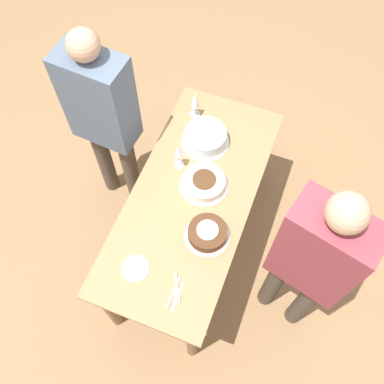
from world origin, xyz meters
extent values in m
plane|color=#8E6B47|center=(0.00, 0.00, 0.00)|extent=(12.00, 12.00, 0.00)
cube|color=#9E754C|center=(0.00, 0.00, 0.76)|extent=(1.57, 0.70, 0.03)
cylinder|color=brown|center=(-0.71, -0.28, 0.37)|extent=(0.07, 0.07, 0.75)
cylinder|color=brown|center=(0.71, -0.28, 0.37)|extent=(0.07, 0.07, 0.75)
cylinder|color=brown|center=(-0.71, 0.28, 0.37)|extent=(0.07, 0.07, 0.75)
cylinder|color=brown|center=(0.71, 0.28, 0.37)|extent=(0.07, 0.07, 0.75)
cylinder|color=white|center=(0.09, -0.04, 0.78)|extent=(0.29, 0.29, 0.01)
cylinder|color=silver|center=(0.09, -0.04, 0.81)|extent=(0.25, 0.25, 0.07)
cylinder|color=#4C2D19|center=(0.09, -0.04, 0.85)|extent=(0.14, 0.14, 0.01)
cylinder|color=white|center=(-0.21, -0.17, 0.78)|extent=(0.26, 0.26, 0.01)
cylinder|color=#4C2D19|center=(-0.21, -0.17, 0.82)|extent=(0.22, 0.22, 0.07)
cylinder|color=silver|center=(-0.21, -0.17, 0.85)|extent=(0.12, 0.12, 0.01)
cylinder|color=white|center=(0.39, 0.06, 0.78)|extent=(0.30, 0.30, 0.01)
cylinder|color=silver|center=(0.39, 0.06, 0.83)|extent=(0.26, 0.26, 0.09)
cylinder|color=silver|center=(0.58, 0.20, 0.78)|extent=(0.07, 0.07, 0.00)
cylinder|color=silver|center=(0.58, 0.20, 0.82)|extent=(0.01, 0.01, 0.08)
cone|color=silver|center=(0.58, 0.20, 0.93)|extent=(0.05, 0.05, 0.13)
cylinder|color=silver|center=(0.17, 0.15, 0.78)|extent=(0.06, 0.06, 0.00)
cylinder|color=silver|center=(0.17, 0.15, 0.84)|extent=(0.01, 0.01, 0.11)
cone|color=silver|center=(0.17, 0.15, 0.94)|extent=(0.05, 0.05, 0.10)
cylinder|color=white|center=(-0.53, 0.13, 0.78)|extent=(0.15, 0.15, 0.01)
cube|color=silver|center=(-0.59, -0.15, 0.78)|extent=(0.17, 0.01, 0.00)
cube|color=silver|center=(-0.58, -0.13, 0.78)|extent=(0.17, 0.05, 0.00)
cube|color=silver|center=(-0.58, -0.12, 0.78)|extent=(0.17, 0.01, 0.00)
cube|color=silver|center=(-0.54, -0.13, 0.79)|extent=(0.15, 0.09, 0.00)
cylinder|color=#4C4238|center=(-0.24, -0.84, 0.39)|extent=(0.11, 0.11, 0.78)
cylinder|color=#4C4238|center=(-0.19, -0.63, 0.39)|extent=(0.11, 0.11, 0.78)
cube|color=brown|center=(-0.21, -0.74, 1.10)|extent=(0.31, 0.44, 0.65)
sphere|color=tan|center=(-0.21, -0.74, 1.52)|extent=(0.18, 0.18, 0.18)
cylinder|color=#4C4238|center=(0.25, 0.79, 0.38)|extent=(0.11, 0.11, 0.77)
cylinder|color=#4C4238|center=(0.23, 0.57, 0.38)|extent=(0.11, 0.11, 0.77)
cube|color=slate|center=(0.24, 0.68, 1.09)|extent=(0.25, 0.41, 0.64)
sphere|color=tan|center=(0.24, 0.68, 1.50)|extent=(0.18, 0.18, 0.18)
camera|label=1|loc=(-1.11, -0.43, 3.02)|focal=40.00mm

